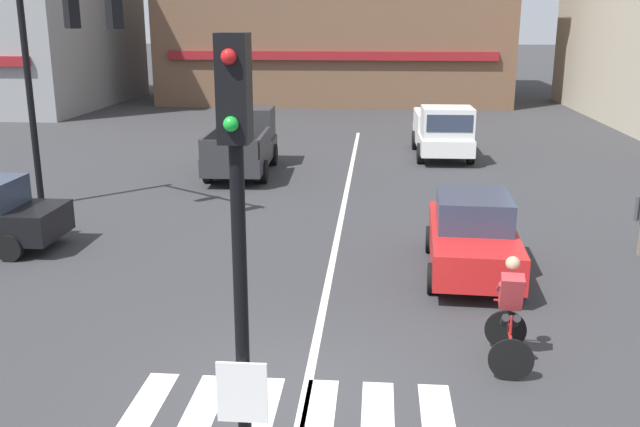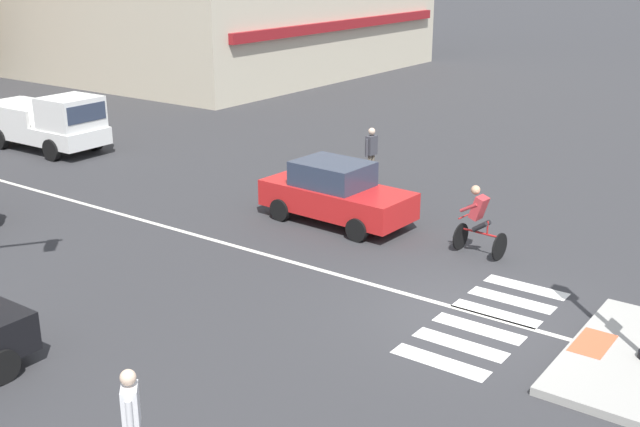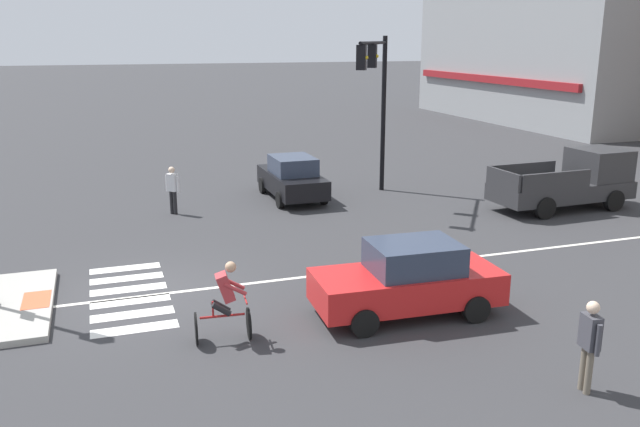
% 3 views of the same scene
% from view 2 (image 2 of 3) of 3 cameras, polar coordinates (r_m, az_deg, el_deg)
% --- Properties ---
extents(ground_plane, '(300.00, 300.00, 0.00)m').
position_cam_2_polar(ground_plane, '(15.91, 10.60, -7.29)').
color(ground_plane, '#333335').
extents(tactile_pad_front, '(1.10, 0.60, 0.01)m').
position_cam_2_polar(tactile_pad_front, '(15.10, 19.30, -8.92)').
color(tactile_pad_front, '#DB5B38').
rests_on(tactile_pad_front, traffic_island).
extents(crosswalk_stripe_a, '(0.44, 1.80, 0.01)m').
position_cam_2_polar(crosswalk_stripe_a, '(14.13, 8.76, -10.67)').
color(crosswalk_stripe_a, silver).
rests_on(crosswalk_stripe_a, ground).
extents(crosswalk_stripe_b, '(0.44, 1.80, 0.01)m').
position_cam_2_polar(crosswalk_stripe_b, '(14.77, 10.20, -9.39)').
color(crosswalk_stripe_b, silver).
rests_on(crosswalk_stripe_b, ground).
extents(crosswalk_stripe_c, '(0.44, 1.80, 0.01)m').
position_cam_2_polar(crosswalk_stripe_c, '(15.41, 11.52, -8.22)').
color(crosswalk_stripe_c, silver).
rests_on(crosswalk_stripe_c, ground).
extents(crosswalk_stripe_d, '(0.44, 1.80, 0.01)m').
position_cam_2_polar(crosswalk_stripe_d, '(16.08, 12.72, -7.14)').
color(crosswalk_stripe_d, silver).
rests_on(crosswalk_stripe_d, ground).
extents(crosswalk_stripe_e, '(0.44, 1.80, 0.01)m').
position_cam_2_polar(crosswalk_stripe_e, '(16.75, 13.82, -6.15)').
color(crosswalk_stripe_e, silver).
rests_on(crosswalk_stripe_e, ground).
extents(crosswalk_stripe_f, '(0.44, 1.80, 0.01)m').
position_cam_2_polar(crosswalk_stripe_f, '(17.43, 14.83, -5.22)').
color(crosswalk_stripe_f, silver).
rests_on(crosswalk_stripe_f, ground).
extents(lane_centre_line, '(0.14, 28.00, 0.01)m').
position_cam_2_polar(lane_centre_line, '(21.80, -13.54, -0.27)').
color(lane_centre_line, silver).
rests_on(lane_centre_line, ground).
extents(car_red_eastbound_mid, '(2.00, 4.18, 1.64)m').
position_cam_2_polar(car_red_eastbound_mid, '(20.60, 1.16, 1.52)').
color(car_red_eastbound_mid, red).
rests_on(car_red_eastbound_mid, ground).
extents(pickup_truck_white_eastbound_distant, '(2.13, 5.13, 2.08)m').
position_cam_2_polar(pickup_truck_white_eastbound_distant, '(29.72, -18.99, 6.17)').
color(pickup_truck_white_eastbound_distant, white).
rests_on(pickup_truck_white_eastbound_distant, ground).
extents(cyclist, '(0.76, 1.15, 1.68)m').
position_cam_2_polar(cyclist, '(18.75, 11.52, -0.42)').
color(cyclist, black).
rests_on(cyclist, ground).
extents(pedestrian_at_curb_left, '(0.42, 0.41, 1.67)m').
position_cam_2_polar(pedestrian_at_curb_left, '(11.05, -13.62, -14.15)').
color(pedestrian_at_curb_left, black).
rests_on(pedestrian_at_curb_left, ground).
extents(pedestrian_waiting_far_side, '(0.55, 0.26, 1.67)m').
position_cam_2_polar(pedestrian_waiting_far_side, '(24.53, 3.77, 4.69)').
color(pedestrian_waiting_far_side, '#6B6051').
rests_on(pedestrian_waiting_far_side, ground).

